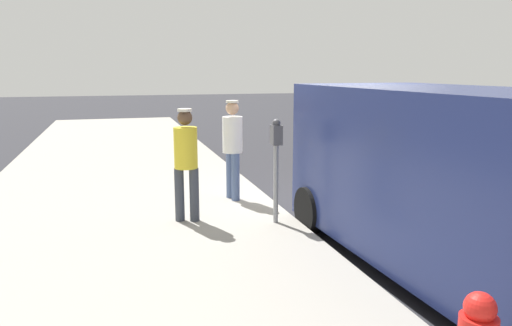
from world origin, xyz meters
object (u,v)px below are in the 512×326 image
at_px(pedestrian_in_white, 233,143).
at_px(parked_van, 466,180).
at_px(pedestrian_in_yellow, 186,158).
at_px(parking_meter_near, 276,153).

distance_m(pedestrian_in_white, parked_van, 4.05).
bearing_deg(parked_van, pedestrian_in_white, -63.75).
distance_m(pedestrian_in_yellow, parked_van, 3.76).
xyz_separation_m(pedestrian_in_white, parked_van, (-1.79, 3.63, 0.03)).
height_order(parking_meter_near, pedestrian_in_white, pedestrian_in_white).
bearing_deg(parking_meter_near, pedestrian_in_yellow, -19.24).
height_order(parking_meter_near, pedestrian_in_yellow, pedestrian_in_yellow).
bearing_deg(pedestrian_in_yellow, parking_meter_near, 160.76).
bearing_deg(pedestrian_in_white, parked_van, 116.25).
xyz_separation_m(pedestrian_in_yellow, parked_van, (-2.73, 2.59, 0.06)).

